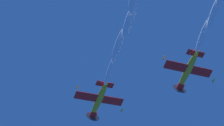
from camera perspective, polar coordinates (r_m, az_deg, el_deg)
The scene contains 2 objects.
airplane_lead at distance 89.15m, azimuth -1.56°, elevation -4.39°, with size 9.10×8.51×4.15m.
airplane_left_wingman at distance 85.64m, azimuth 8.82°, elevation -0.94°, with size 9.11×8.50×4.00m.
Camera 1 is at (0.93, 34.51, 2.13)m, focal length 78.27 mm.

